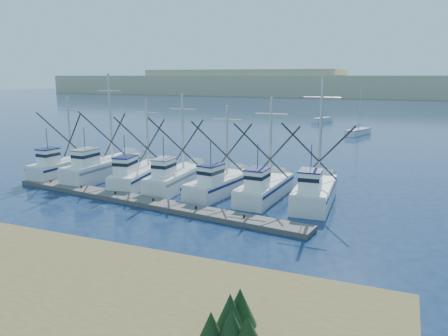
{
  "coord_description": "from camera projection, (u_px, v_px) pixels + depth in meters",
  "views": [
    {
      "loc": [
        10.98,
        -21.99,
        9.9
      ],
      "look_at": [
        -1.49,
        8.0,
        3.03
      ],
      "focal_mm": 35.0,
      "sensor_mm": 36.0,
      "label": 1
    }
  ],
  "objects": [
    {
      "name": "ground",
      "position": [
        196.0,
        245.0,
        26.04
      ],
      "size": [
        500.0,
        500.0,
        0.0
      ],
      "primitive_type": "plane",
      "color": "#0D1E39",
      "rests_on": "ground"
    },
    {
      "name": "floating_dock",
      "position": [
        143.0,
        201.0,
        34.45
      ],
      "size": [
        27.78,
        5.65,
        0.37
      ],
      "primitive_type": "cube",
      "rotation": [
        0.0,
        0.0,
        -0.14
      ],
      "color": "#5B5751",
      "rests_on": "ground"
    },
    {
      "name": "dune_ridge",
      "position": [
        384.0,
        86.0,
        214.69
      ],
      "size": [
        360.0,
        60.0,
        10.0
      ],
      "primitive_type": "cube",
      "color": "tan",
      "rests_on": "ground"
    },
    {
      "name": "trawler_fleet",
      "position": [
        173.0,
        178.0,
        38.96
      ],
      "size": [
        27.78,
        9.56,
        10.14
      ],
      "color": "silver",
      "rests_on": "ground"
    },
    {
      "name": "sailboat_near",
      "position": [
        358.0,
        132.0,
        74.43
      ],
      "size": [
        3.81,
        6.71,
        8.1
      ],
      "rotation": [
        0.0,
        0.0,
        -0.34
      ],
      "color": "silver",
      "rests_on": "ground"
    },
    {
      "name": "sailboat_far",
      "position": [
        322.0,
        120.0,
        94.85
      ],
      "size": [
        3.71,
        6.04,
        8.1
      ],
      "rotation": [
        0.0,
        0.0,
        -0.39
      ],
      "color": "silver",
      "rests_on": "ground"
    }
  ]
}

